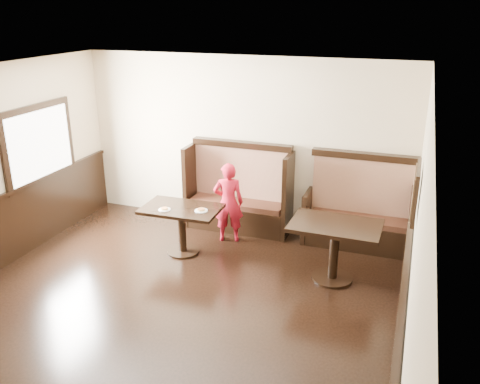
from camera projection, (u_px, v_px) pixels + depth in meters
The scene contains 9 objects.
ground at pixel (139, 341), 5.66m from camera, with size 7.00×7.00×0.00m, color black.
room_shell at pixel (125, 272), 5.77m from camera, with size 7.00×7.00×7.00m.
booth_main at pixel (239, 198), 8.39m from camera, with size 1.75×0.72×1.45m.
booth_neighbor at pixel (359, 216), 7.79m from camera, with size 1.65×0.72×1.45m.
table_main at pixel (182, 218), 7.51m from camera, with size 1.16×0.74×0.73m.
table_neighbor at pixel (335, 238), 6.73m from camera, with size 1.19×0.79×0.82m.
child at pixel (228, 202), 7.88m from camera, with size 0.47×0.31×1.28m, color #B11225.
pizza_plate_left at pixel (164, 209), 7.36m from camera, with size 0.18×0.18×0.03m.
pizza_plate_right at pixel (201, 210), 7.32m from camera, with size 0.19×0.19×0.04m.
Camera 1 is at (2.65, -4.07, 3.53)m, focal length 38.00 mm.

